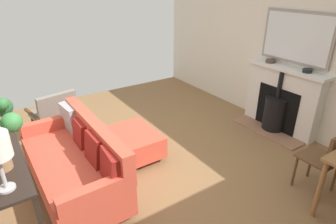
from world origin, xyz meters
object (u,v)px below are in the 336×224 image
object	(u,v)px
mantel_bowl_near	(270,61)
sofa	(77,162)
console_table	(1,161)
armchair_accent	(54,111)
ottoman	(133,142)
fireplace	(280,103)
dining_chair_near_fireplace	(326,157)
mantel_bowl_far	(307,70)

from	to	relation	value
mantel_bowl_near	sofa	bearing A→B (deg)	-0.36
mantel_bowl_near	sofa	distance (m)	3.40
sofa	console_table	size ratio (longest dim) A/B	1.07
sofa	armchair_accent	size ratio (longest dim) A/B	2.33
ottoman	console_table	distance (m)	1.65
mantel_bowl_near	sofa	world-z (taller)	mantel_bowl_near
fireplace	console_table	world-z (taller)	fireplace
fireplace	ottoman	size ratio (longest dim) A/B	1.69
armchair_accent	console_table	size ratio (longest dim) A/B	0.46
fireplace	armchair_accent	bearing A→B (deg)	-30.52
sofa	dining_chair_near_fireplace	world-z (taller)	sofa
mantel_bowl_far	armchair_accent	distance (m)	3.94
mantel_bowl_far	mantel_bowl_near	bearing A→B (deg)	-90.00
mantel_bowl_near	mantel_bowl_far	distance (m)	0.66
mantel_bowl_near	armchair_accent	size ratio (longest dim) A/B	0.20
fireplace	ottoman	xyz separation A→B (m)	(2.44, -0.59, -0.24)
mantel_bowl_far	dining_chair_near_fireplace	size ratio (longest dim) A/B	0.17
mantel_bowl_near	mantel_bowl_far	bearing A→B (deg)	90.00
fireplace	mantel_bowl_near	xyz separation A→B (m)	(-0.03, -0.33, 0.63)
console_table	dining_chair_near_fireplace	distance (m)	3.51
sofa	console_table	bearing A→B (deg)	0.20
mantel_bowl_far	ottoman	bearing A→B (deg)	-20.53
console_table	dining_chair_near_fireplace	bearing A→B (deg)	151.71
mantel_bowl_far	sofa	xyz separation A→B (m)	(3.32, -0.68, -0.74)
ottoman	armchair_accent	world-z (taller)	armchair_accent
ottoman	sofa	bearing A→B (deg)	15.76
mantel_bowl_far	sofa	world-z (taller)	mantel_bowl_far
fireplace	armchair_accent	distance (m)	3.68
mantel_bowl_near	dining_chair_near_fireplace	bearing A→B (deg)	59.73
fireplace	armchair_accent	xyz separation A→B (m)	(3.17, -1.87, -0.06)
armchair_accent	mantel_bowl_near	bearing A→B (deg)	154.33
mantel_bowl_near	console_table	bearing A→B (deg)	-0.26
sofa	ottoman	xyz separation A→B (m)	(-0.85, -0.24, -0.13)
mantel_bowl_far	console_table	size ratio (longest dim) A/B	0.08
console_table	dining_chair_near_fireplace	size ratio (longest dim) A/B	2.02
mantel_bowl_near	console_table	xyz separation A→B (m)	(4.04, -0.02, -0.44)
mantel_bowl_far	dining_chair_near_fireplace	distance (m)	1.50
mantel_bowl_near	armchair_accent	bearing A→B (deg)	-25.67
fireplace	ottoman	distance (m)	2.52
armchair_accent	dining_chair_near_fireplace	xyz separation A→B (m)	(-2.24, 3.18, 0.07)
sofa	mantel_bowl_far	bearing A→B (deg)	168.39
fireplace	dining_chair_near_fireplace	distance (m)	1.61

